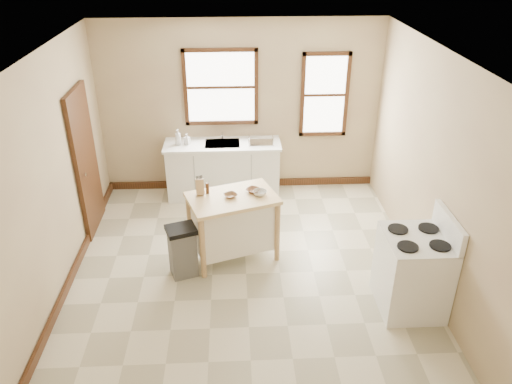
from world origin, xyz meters
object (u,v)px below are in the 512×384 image
soap_bottle_b (187,139)px  bowl_a (231,195)px  kitchen_island (233,227)px  bowl_c (260,193)px  bowl_b (253,190)px  gas_stove (414,263)px  soap_bottle_a (178,137)px  dish_rack (261,140)px  pepper_grinder (207,188)px  trash_bin (183,251)px  knife_block (200,187)px

soap_bottle_b → bowl_a: 1.90m
kitchen_island → bowl_c: bowl_c is taller
kitchen_island → bowl_a: bowl_a is taller
bowl_b → gas_stove: bearing=-34.9°
soap_bottle_a → bowl_b: size_ratio=1.47×
bowl_b → bowl_c: (0.08, -0.09, 0.01)m
dish_rack → bowl_c: bearing=-95.6°
pepper_grinder → trash_bin: bearing=-123.9°
soap_bottle_a → bowl_a: 1.95m
soap_bottle_a → bowl_c: (1.20, -1.73, -0.10)m
kitchen_island → bowl_a: 0.48m
dish_rack → pepper_grinder: pepper_grinder is taller
soap_bottle_b → pepper_grinder: bearing=-55.2°
bowl_a → knife_block: bearing=166.6°
soap_bottle_a → dish_rack: 1.31m
bowl_b → bowl_c: 0.12m
trash_bin → gas_stove: 2.80m
knife_block → bowl_c: (0.77, -0.06, -0.07)m
pepper_grinder → bowl_b: 0.60m
soap_bottle_a → bowl_b: (1.11, -1.64, -0.11)m
kitchen_island → pepper_grinder: (-0.32, 0.11, 0.53)m
soap_bottle_b → bowl_c: (1.06, -1.74, -0.06)m
soap_bottle_b → kitchen_island: size_ratio=0.16×
soap_bottle_b → bowl_b: (0.98, -1.65, -0.07)m
soap_bottle_b → bowl_a: bearing=-47.2°
kitchen_island → bowl_a: size_ratio=6.86×
knife_block → trash_bin: size_ratio=0.29×
soap_bottle_a → gas_stove: 4.09m
kitchen_island → knife_block: size_ratio=5.59×
bowl_c → gas_stove: gas_stove is taller
trash_bin → gas_stove: bearing=-34.5°
soap_bottle_b → trash_bin: bearing=-66.6°
bowl_b → gas_stove: size_ratio=0.14×
kitchen_island → trash_bin: bearing=-168.5°
knife_block → gas_stove: 2.77m
dish_rack → kitchen_island: 1.89m
bowl_a → gas_stove: 2.37m
dish_rack → kitchen_island: size_ratio=0.35×
bowl_b → trash_bin: bowl_b is taller
pepper_grinder → bowl_c: pepper_grinder is taller
bowl_c → trash_bin: bowl_c is taller
kitchen_island → bowl_b: bowl_b is taller
trash_bin → bowl_a: bearing=11.6°
gas_stove → kitchen_island: bearing=151.4°
soap_bottle_a → pepper_grinder: size_ratio=1.69×
soap_bottle_a → kitchen_island: soap_bottle_a is taller
soap_bottle_a → bowl_a: bearing=-41.9°
dish_rack → bowl_b: size_ratio=2.30×
knife_block → soap_bottle_b: bearing=89.4°
pepper_grinder → gas_stove: (2.37, -1.22, -0.38)m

